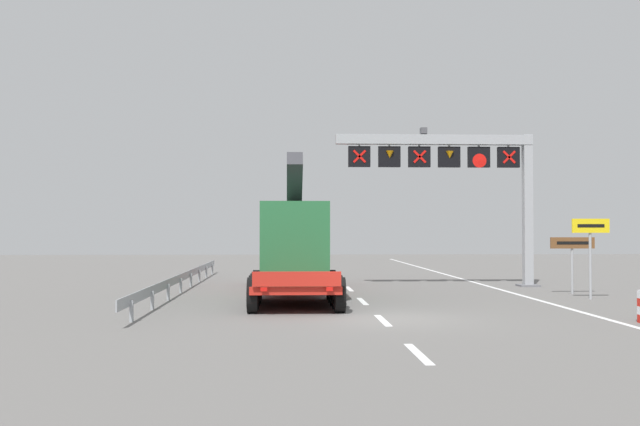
% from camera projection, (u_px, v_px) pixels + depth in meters
% --- Properties ---
extents(ground, '(112.00, 112.00, 0.00)m').
position_uv_depth(ground, '(390.00, 319.00, 21.10)').
color(ground, slate).
extents(lane_markings, '(0.20, 41.65, 0.01)m').
position_uv_depth(lane_markings, '(344.00, 284.00, 34.59)').
color(lane_markings, silver).
rests_on(lane_markings, ground).
extents(edge_line_right, '(0.20, 63.00, 0.01)m').
position_uv_depth(edge_line_right, '(488.00, 286.00, 33.36)').
color(edge_line_right, silver).
rests_on(edge_line_right, ground).
extents(overhead_lane_gantry, '(9.24, 0.90, 7.22)m').
position_uv_depth(overhead_lane_gantry, '(459.00, 165.00, 33.32)').
color(overhead_lane_gantry, '#9EA0A5').
rests_on(overhead_lane_gantry, ground).
extents(heavy_haul_truck_red, '(3.04, 14.07, 5.30)m').
position_uv_depth(heavy_haul_truck_red, '(293.00, 244.00, 30.02)').
color(heavy_haul_truck_red, red).
rests_on(heavy_haul_truck_red, ground).
extents(exit_sign_yellow, '(1.41, 0.15, 2.98)m').
position_uv_depth(exit_sign_yellow, '(590.00, 239.00, 27.06)').
color(exit_sign_yellow, '#9EA0A5').
rests_on(exit_sign_yellow, ground).
extents(tourist_info_sign_brown, '(1.80, 0.15, 2.27)m').
position_uv_depth(tourist_info_sign_brown, '(572.00, 250.00, 29.33)').
color(tourist_info_sign_brown, '#9EA0A5').
rests_on(tourist_info_sign_brown, ground).
extents(guardrail_left, '(0.13, 25.25, 0.76)m').
position_uv_depth(guardrail_left, '(185.00, 277.00, 31.39)').
color(guardrail_left, '#999EA3').
rests_on(guardrail_left, ground).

